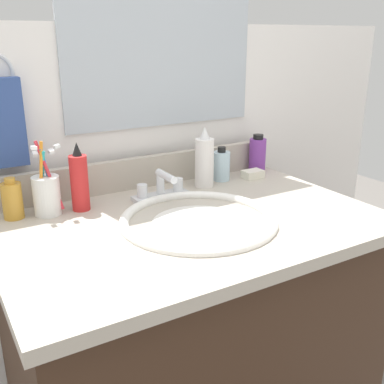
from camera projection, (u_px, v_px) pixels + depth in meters
vanity_cabinet at (191, 365)px, 1.26m from camera, size 0.88×0.56×0.81m
countertop at (191, 225)px, 1.12m from camera, size 0.92×0.61×0.03m
backsplash at (140, 172)px, 1.34m from camera, size 0.92×0.02×0.09m
back_wall at (135, 238)px, 1.47m from camera, size 2.02×0.04×1.30m
mirror_panel at (161, 26)px, 1.29m from camera, size 0.60×0.01×0.56m
hand_towel at (1, 123)px, 1.13m from camera, size 0.11×0.04×0.22m
sink_basin at (198, 233)px, 1.11m from camera, size 0.38×0.38×0.11m
faucet at (161, 189)px, 1.25m from camera, size 0.16×0.10×0.08m
bottle_gel_clear at (221, 165)px, 1.41m from camera, size 0.05×0.05×0.10m
bottle_oil_amber at (12, 200)px, 1.11m from camera, size 0.05×0.05×0.10m
bottle_spray_red at (79, 181)px, 1.16m from camera, size 0.05×0.05×0.18m
bottle_cream_purple at (257, 154)px, 1.50m from camera, size 0.05×0.05×0.12m
bottle_lotion_white at (204, 161)px, 1.34m from camera, size 0.06×0.06×0.18m
cup_white_ceramic at (47, 193)px, 1.13m from camera, size 0.07×0.07×0.19m
soap_bar at (253, 174)px, 1.44m from camera, size 0.06×0.04×0.02m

